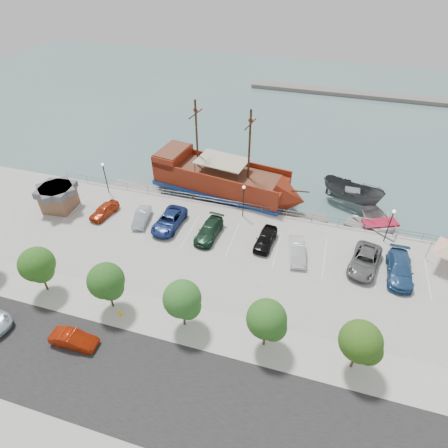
# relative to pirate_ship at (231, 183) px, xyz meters

# --- Properties ---
(ground) EXTENTS (160.00, 160.00, 0.00)m
(ground) POSITION_rel_pirate_ship_xyz_m (2.87, -11.42, -2.16)
(ground) COLOR #496E6C
(street) EXTENTS (100.00, 8.00, 0.04)m
(street) POSITION_rel_pirate_ship_xyz_m (2.87, -27.42, -1.15)
(street) COLOR black
(street) RESTS_ON land_slab
(sidewalk) EXTENTS (100.00, 4.00, 0.05)m
(sidewalk) POSITION_rel_pirate_ship_xyz_m (2.87, -21.42, -1.14)
(sidewalk) COLOR #B1AFA3
(sidewalk) RESTS_ON land_slab
(seawall_railing) EXTENTS (50.00, 0.06, 1.00)m
(seawall_railing) POSITION_rel_pirate_ship_xyz_m (2.87, -3.62, -0.63)
(seawall_railing) COLOR slate
(seawall_railing) RESTS_ON land_slab
(far_shore) EXTENTS (40.00, 3.00, 0.80)m
(far_shore) POSITION_rel_pirate_ship_xyz_m (12.87, 43.58, -1.76)
(far_shore) COLOR #6B6359
(far_shore) RESTS_ON ground
(pirate_ship) EXTENTS (20.66, 8.34, 12.88)m
(pirate_ship) POSITION_rel_pirate_ship_xyz_m (0.00, 0.00, 0.00)
(pirate_ship) COLOR maroon
(pirate_ship) RESTS_ON ground
(patrol_boat) EXTENTS (8.32, 5.38, 3.01)m
(patrol_boat) POSITION_rel_pirate_ship_xyz_m (15.13, 2.62, -0.65)
(patrol_boat) COLOR #414345
(patrol_boat) RESTS_ON ground
(speedboat) EXTENTS (7.21, 8.20, 1.41)m
(speedboat) POSITION_rel_pirate_ship_xyz_m (18.59, -1.76, -1.45)
(speedboat) COLOR silver
(speedboat) RESTS_ON ground
(dock_west) EXTENTS (7.57, 2.77, 0.42)m
(dock_west) POSITION_rel_pirate_ship_xyz_m (-12.60, -2.22, -1.94)
(dock_west) COLOR gray
(dock_west) RESTS_ON ground
(dock_mid) EXTENTS (6.52, 3.36, 0.36)m
(dock_mid) POSITION_rel_pirate_ship_xyz_m (9.51, -2.22, -1.98)
(dock_mid) COLOR slate
(dock_mid) RESTS_ON ground
(dock_east) EXTENTS (6.92, 3.82, 0.38)m
(dock_east) POSITION_rel_pirate_ship_xyz_m (18.09, -2.22, -1.97)
(dock_east) COLOR gray
(dock_east) RESTS_ON ground
(shed) EXTENTS (4.03, 4.03, 3.07)m
(shed) POSITION_rel_pirate_ship_xyz_m (-18.88, -9.69, 0.48)
(shed) COLOR brown
(shed) RESTS_ON land_slab
(street_sedan) EXTENTS (4.01, 1.53, 1.31)m
(street_sedan) POSITION_rel_pirate_ship_xyz_m (-6.15, -25.84, -0.50)
(street_sedan) COLOR #9B1D05
(street_sedan) RESTS_ON street
(fire_hydrant) EXTENTS (0.28, 0.28, 0.80)m
(fire_hydrant) POSITION_rel_pirate_ship_xyz_m (-3.88, -22.22, -0.72)
(fire_hydrant) COLOR yellow
(fire_hydrant) RESTS_ON sidewalk
(lamp_post_left) EXTENTS (0.36, 0.36, 4.28)m
(lamp_post_left) POSITION_rel_pirate_ship_xyz_m (-15.13, -4.92, 1.78)
(lamp_post_left) COLOR black
(lamp_post_left) RESTS_ON land_slab
(lamp_post_mid) EXTENTS (0.36, 0.36, 4.28)m
(lamp_post_mid) POSITION_rel_pirate_ship_xyz_m (2.87, -4.92, 1.78)
(lamp_post_mid) COLOR black
(lamp_post_mid) RESTS_ON land_slab
(lamp_post_right) EXTENTS (0.36, 0.36, 4.28)m
(lamp_post_right) POSITION_rel_pirate_ship_xyz_m (18.87, -4.92, 1.78)
(lamp_post_right) COLOR black
(lamp_post_right) RESTS_ON land_slab
(tree_b) EXTENTS (3.30, 3.20, 5.00)m
(tree_b) POSITION_rel_pirate_ship_xyz_m (-11.99, -21.50, 2.14)
(tree_b) COLOR #473321
(tree_b) RESTS_ON sidewalk
(tree_c) EXTENTS (3.30, 3.20, 5.00)m
(tree_c) POSITION_rel_pirate_ship_xyz_m (-4.99, -21.50, 2.14)
(tree_c) COLOR #473321
(tree_c) RESTS_ON sidewalk
(tree_d) EXTENTS (3.30, 3.20, 5.00)m
(tree_d) POSITION_rel_pirate_ship_xyz_m (2.01, -21.50, 2.14)
(tree_d) COLOR #473321
(tree_d) RESTS_ON sidewalk
(tree_e) EXTENTS (3.30, 3.20, 5.00)m
(tree_e) POSITION_rel_pirate_ship_xyz_m (9.01, -21.50, 2.14)
(tree_e) COLOR #473321
(tree_e) RESTS_ON sidewalk
(tree_f) EXTENTS (3.30, 3.20, 5.00)m
(tree_f) POSITION_rel_pirate_ship_xyz_m (16.01, -21.50, 2.14)
(tree_f) COLOR #473321
(tree_f) RESTS_ON sidewalk
(parked_car_a) EXTENTS (2.44, 4.31, 1.38)m
(parked_car_a) POSITION_rel_pirate_ship_xyz_m (-13.02, -9.43, -0.46)
(parked_car_a) COLOR #B53614
(parked_car_a) RESTS_ON land_slab
(parked_car_b) EXTENTS (2.10, 4.20, 1.32)m
(parked_car_b) POSITION_rel_pirate_ship_xyz_m (-8.19, -9.29, -0.50)
(parked_car_b) COLOR #B0B7C2
(parked_car_b) RESTS_ON land_slab
(parked_car_c) EXTENTS (2.86, 5.69, 1.55)m
(parked_car_c) POSITION_rel_pirate_ship_xyz_m (-4.77, -9.16, -0.38)
(parked_car_c) COLOR navy
(parked_car_c) RESTS_ON land_slab
(parked_car_d) EXTENTS (2.43, 5.23, 1.48)m
(parked_car_d) POSITION_rel_pirate_ship_xyz_m (0.15, -9.53, -0.42)
(parked_car_d) COLOR #152F1F
(parked_car_d) RESTS_ON land_slab
(parked_car_e) EXTENTS (2.21, 4.58, 1.51)m
(parked_car_e) POSITION_rel_pirate_ship_xyz_m (6.45, -9.11, -0.40)
(parked_car_e) COLOR black
(parked_car_e) RESTS_ON land_slab
(parked_car_f) EXTENTS (2.40, 4.71, 1.48)m
(parked_car_f) POSITION_rel_pirate_ship_xyz_m (9.98, -10.01, -0.42)
(parked_car_f) COLOR white
(parked_car_f) RESTS_ON land_slab
(parked_car_g) EXTENTS (3.75, 6.12, 1.58)m
(parked_car_g) POSITION_rel_pirate_ship_xyz_m (16.72, -9.61, -0.37)
(parked_car_g) COLOR slate
(parked_car_g) RESTS_ON land_slab
(parked_car_h) EXTENTS (2.34, 5.70, 1.65)m
(parked_car_h) POSITION_rel_pirate_ship_xyz_m (20.01, -9.90, -0.33)
(parked_car_h) COLOR #294F80
(parked_car_h) RESTS_ON land_slab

